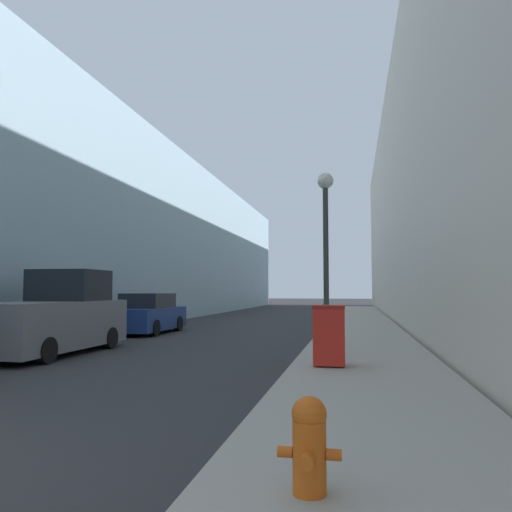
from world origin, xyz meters
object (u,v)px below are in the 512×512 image
at_px(fire_hydrant, 309,442).
at_px(lamppost, 326,235).
at_px(pickup_truck, 54,318).
at_px(trash_bin, 329,335).
at_px(parked_sedan_near, 148,315).

xyz_separation_m(fire_hydrant, lamppost, (-0.42, 10.34, 2.79)).
xyz_separation_m(fire_hydrant, pickup_truck, (-7.84, 8.52, 0.43)).
bearing_deg(trash_bin, lamppost, 93.94).
distance_m(fire_hydrant, pickup_truck, 11.59).
distance_m(fire_hydrant, lamppost, 10.72).
xyz_separation_m(lamppost, parked_sedan_near, (-7.51, 4.86, -2.60)).
relative_size(lamppost, parked_sedan_near, 1.16).
height_order(lamppost, parked_sedan_near, lamppost).
relative_size(fire_hydrant, lamppost, 0.15).
height_order(trash_bin, lamppost, lamppost).
bearing_deg(trash_bin, pickup_truck, 166.85).
bearing_deg(fire_hydrant, parked_sedan_near, 117.54).
height_order(fire_hydrant, pickup_truck, pickup_truck).
bearing_deg(pickup_truck, trash_bin, -13.15).
bearing_deg(parked_sedan_near, trash_bin, -47.51).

